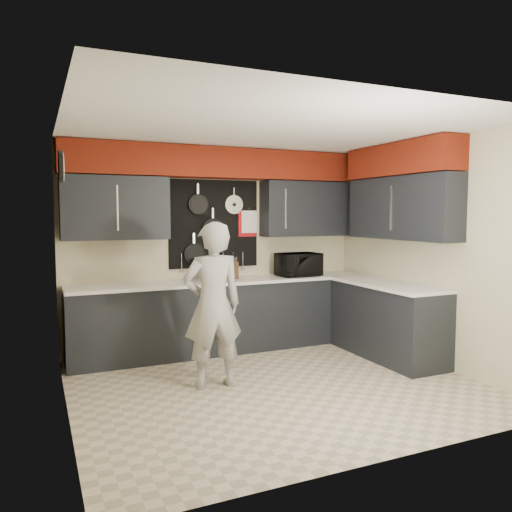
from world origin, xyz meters
name	(u,v)px	position (x,y,z in m)	size (l,w,h in m)	color
ground	(275,385)	(0.00, 0.00, 0.00)	(4.00, 4.00, 0.00)	beige
back_wall_assembly	(222,194)	(0.01, 1.60, 2.01)	(4.00, 0.36, 2.60)	beige
right_wall_assembly	(405,198)	(1.85, 0.26, 1.94)	(0.36, 3.50, 2.60)	beige
left_wall_assembly	(64,264)	(-1.99, 0.02, 1.33)	(0.05, 3.50, 2.60)	beige
base_cabinets	(271,316)	(0.49, 1.13, 0.46)	(3.95, 2.20, 0.92)	black
microwave	(298,264)	(1.03, 1.39, 1.07)	(0.56, 0.38, 0.31)	black
knife_block	(234,270)	(0.13, 1.47, 1.03)	(0.10, 0.10, 0.22)	#352211
utensil_crock	(222,274)	(-0.05, 1.43, 0.99)	(0.11, 0.11, 0.14)	white
coffee_maker	(207,268)	(-0.24, 1.45, 1.07)	(0.20, 0.23, 0.29)	black
person	(213,305)	(-0.60, 0.21, 0.84)	(0.61, 0.40, 1.68)	#9F9F9C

